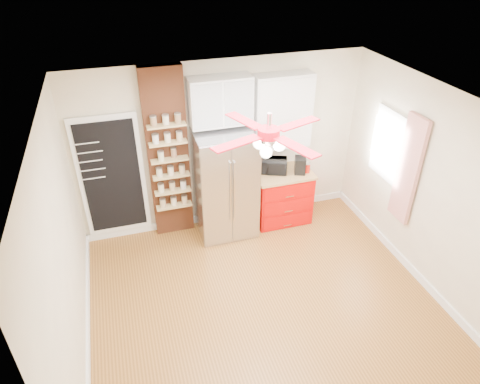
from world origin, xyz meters
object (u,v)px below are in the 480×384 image
object	(u,v)px
fridge	(226,184)
toaster_oven	(274,166)
canister_left	(307,168)
pantry_jar_oats	(161,156)
ceiling_fan	(269,134)
coffee_maker	(300,165)
red_cabinet	(281,196)

from	to	relation	value
fridge	toaster_oven	world-z (taller)	fridge
canister_left	pantry_jar_oats	distance (m)	2.32
pantry_jar_oats	fridge	bearing A→B (deg)	-7.70
ceiling_fan	fridge	bearing A→B (deg)	91.76
coffee_maker	pantry_jar_oats	distance (m)	2.19
toaster_oven	coffee_maker	world-z (taller)	coffee_maker
fridge	toaster_oven	size ratio (longest dim) A/B	4.30
pantry_jar_oats	ceiling_fan	bearing A→B (deg)	-60.99
fridge	canister_left	size ratio (longest dim) A/B	11.54
fridge	toaster_oven	xyz separation A→B (m)	(0.84, 0.12, 0.14)
red_cabinet	coffee_maker	bearing A→B (deg)	-15.22
fridge	coffee_maker	xyz separation A→B (m)	(1.23, -0.02, 0.16)
ceiling_fan	coffee_maker	bearing A→B (deg)	53.82
toaster_oven	pantry_jar_oats	world-z (taller)	pantry_jar_oats
toaster_oven	fridge	bearing A→B (deg)	-150.44
ceiling_fan	pantry_jar_oats	world-z (taller)	ceiling_fan
pantry_jar_oats	red_cabinet	bearing A→B (deg)	-2.26
fridge	red_cabinet	world-z (taller)	fridge
red_cabinet	toaster_oven	size ratio (longest dim) A/B	2.31
canister_left	red_cabinet	bearing A→B (deg)	165.30
coffee_maker	pantry_jar_oats	size ratio (longest dim) A/B	1.90
fridge	ceiling_fan	world-z (taller)	ceiling_fan
ceiling_fan	coffee_maker	distance (m)	2.43
pantry_jar_oats	canister_left	bearing A→B (deg)	-4.34
toaster_oven	pantry_jar_oats	bearing A→B (deg)	-158.72
ceiling_fan	toaster_oven	size ratio (longest dim) A/B	3.44
ceiling_fan	coffee_maker	world-z (taller)	ceiling_fan
toaster_oven	ceiling_fan	bearing A→B (deg)	-92.77
red_cabinet	ceiling_fan	bearing A→B (deg)	-118.71
red_cabinet	ceiling_fan	size ratio (longest dim) A/B	0.67
coffee_maker	canister_left	world-z (taller)	coffee_maker
canister_left	pantry_jar_oats	bearing A→B (deg)	175.66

